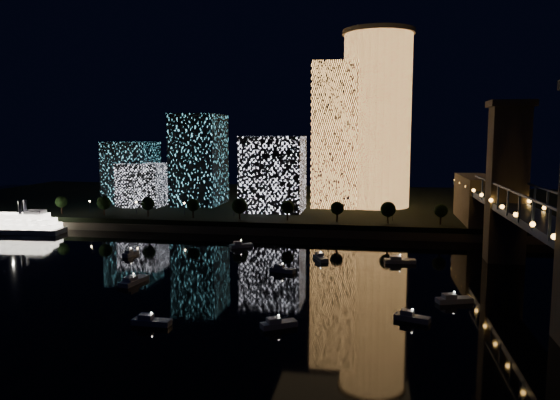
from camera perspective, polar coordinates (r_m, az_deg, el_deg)
The scene contains 11 objects.
ground at distance 136.18m, azimuth -0.94°, elevation -10.09°, with size 520.00×520.00×0.00m, color black.
far_bank at distance 291.35m, azimuth 4.98°, elevation -0.48°, with size 420.00×160.00×5.00m, color black.
seawall at distance 214.78m, azimuth 3.17°, elevation -3.38°, with size 420.00×6.00×3.00m, color #6B5E4C.
tower_cylindrical at distance 267.39m, azimuth 10.09°, elevation 8.29°, with size 34.00×34.00×83.27m.
tower_rectangular at distance 263.47m, azimuth 5.84°, elevation 6.72°, with size 21.44×21.44×68.23m, color #FFA751.
midrise_blocks at distance 268.07m, azimuth -8.61°, elevation 3.22°, with size 100.84×43.39×44.51m.
truss_bridge at distance 139.70m, azimuth 26.61°, elevation -3.54°, with size 13.00×266.00×50.00m.
riverboat at distance 246.95m, azimuth -26.68°, elevation -2.28°, with size 46.36×12.50×13.81m.
motorboats at distance 150.73m, azimuth -0.03°, elevation -8.08°, with size 103.98×84.57×2.78m.
esplanade_trees at distance 224.61m, azimuth -4.24°, elevation -0.62°, with size 165.20×6.48×8.74m.
street_lamps at distance 231.55m, azimuth -4.85°, elevation -0.76°, with size 132.70×0.70×5.65m.
Camera 1 is at (24.54, -127.91, 39.78)m, focal length 35.00 mm.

